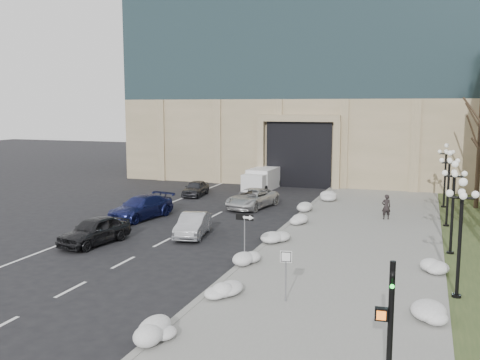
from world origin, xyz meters
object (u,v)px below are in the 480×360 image
at_px(traffic_signal, 389,333).
at_px(car_a, 95,231).
at_px(car_c, 141,208).
at_px(pedestrian, 386,207).
at_px(car_e, 196,188).
at_px(lamppost_d, 446,167).
at_px(keep_sign, 286,265).
at_px(one_way_sign, 247,223).
at_px(car_b, 193,225).
at_px(box_truck, 263,179).
at_px(lamppost_c, 449,178).
at_px(lamppost_a, 461,222).
at_px(lamppost_b, 453,195).
at_px(car_d, 252,198).

bearing_deg(traffic_signal, car_a, 141.40).
relative_size(car_c, pedestrian, 3.17).
xyz_separation_m(car_e, lamppost_d, (19.30, 0.91, 2.44)).
distance_m(car_a, keep_sign, 13.04).
distance_m(one_way_sign, lamppost_d, 20.15).
height_order(car_b, lamppost_d, lamppost_d).
height_order(car_a, car_e, car_a).
relative_size(box_truck, lamppost_c, 1.24).
relative_size(car_e, lamppost_a, 0.78).
xyz_separation_m(car_a, lamppost_c, (18.08, 10.50, 2.33)).
height_order(traffic_signal, lamppost_b, lamppost_b).
relative_size(traffic_signal, lamppost_b, 0.77).
bearing_deg(car_e, keep_sign, -63.67).
height_order(car_a, lamppost_a, lamppost_a).
relative_size(car_b, lamppost_a, 0.84).
distance_m(car_b, lamppost_c, 15.72).
bearing_deg(lamppost_c, keep_sign, -111.38).
bearing_deg(car_a, car_b, 48.08).
bearing_deg(one_way_sign, car_d, 110.18).
relative_size(keep_sign, lamppost_b, 0.43).
relative_size(car_c, car_d, 1.03).
height_order(car_d, lamppost_b, lamppost_b).
distance_m(keep_sign, lamppost_b, 11.12).
distance_m(car_a, car_c, 6.66).
relative_size(one_way_sign, traffic_signal, 0.66).
xyz_separation_m(car_c, lamppost_c, (19.02, 3.91, 2.32)).
distance_m(box_truck, lamppost_d, 15.90).
xyz_separation_m(car_c, car_e, (-0.28, 9.50, -0.12)).
distance_m(pedestrian, box_truck, 15.38).
bearing_deg(box_truck, one_way_sign, -72.12).
bearing_deg(traffic_signal, box_truck, 107.36).
relative_size(pedestrian, traffic_signal, 0.44).
bearing_deg(pedestrian, traffic_signal, 71.77).
bearing_deg(car_e, pedestrian, -22.74).
xyz_separation_m(pedestrian, one_way_sign, (-5.40, -12.20, 1.08)).
bearing_deg(car_b, traffic_signal, -60.88).
distance_m(car_d, lamppost_a, 20.25).
bearing_deg(one_way_sign, lamppost_c, 54.74).
bearing_deg(lamppost_b, car_c, 172.24).
height_order(car_c, one_way_sign, one_way_sign).
bearing_deg(car_d, car_e, 161.27).
distance_m(keep_sign, lamppost_a, 6.86).
distance_m(car_c, lamppost_b, 19.34).
height_order(car_c, pedestrian, pedestrian).
distance_m(pedestrian, lamppost_c, 4.29).
height_order(pedestrian, lamppost_a, lamppost_a).
height_order(car_a, pedestrian, pedestrian).
bearing_deg(lamppost_b, car_a, -167.51).
distance_m(car_c, box_truck, 15.42).
relative_size(one_way_sign, lamppost_d, 0.51).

